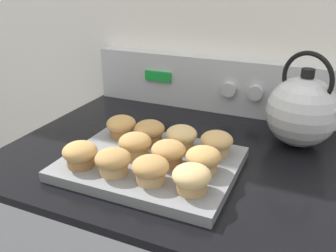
{
  "coord_description": "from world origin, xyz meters",
  "views": [
    {
      "loc": [
        0.3,
        -0.37,
        1.31
      ],
      "look_at": [
        0.02,
        0.26,
        1.01
      ],
      "focal_mm": 38.0,
      "sensor_mm": 36.0,
      "label": 1
    }
  ],
  "objects_px": {
    "muffin_r2_c0": "(121,126)",
    "muffin_r2_c3": "(217,142)",
    "muffin_r0_c1": "(113,161)",
    "muffin_r0_c3": "(192,178)",
    "tea_kettle": "(303,111)",
    "muffin_r2_c1": "(150,131)",
    "muffin_r1_c1": "(135,144)",
    "muffin_r1_c2": "(168,152)",
    "muffin_pan": "(151,164)",
    "muffin_r1_c3": "(203,159)",
    "muffin_r0_c0": "(80,154)",
    "muffin_r0_c2": "(151,169)",
    "muffin_r2_c2": "(181,136)"
  },
  "relations": [
    {
      "from": "tea_kettle",
      "to": "muffin_r0_c3",
      "type": "bearing_deg",
      "value": -115.42
    },
    {
      "from": "muffin_r0_c1",
      "to": "muffin_r2_c2",
      "type": "distance_m",
      "value": 0.18
    },
    {
      "from": "muffin_r2_c0",
      "to": "muffin_r2_c3",
      "type": "xyz_separation_m",
      "value": [
        0.24,
        0.0,
        0.0
      ]
    },
    {
      "from": "muffin_pan",
      "to": "muffin_r2_c2",
      "type": "relative_size",
      "value": 5.05
    },
    {
      "from": "muffin_r0_c1",
      "to": "tea_kettle",
      "type": "distance_m",
      "value": 0.47
    },
    {
      "from": "muffin_r0_c0",
      "to": "muffin_r1_c3",
      "type": "height_order",
      "value": "same"
    },
    {
      "from": "muffin_pan",
      "to": "muffin_r1_c3",
      "type": "relative_size",
      "value": 5.05
    },
    {
      "from": "muffin_r0_c2",
      "to": "muffin_r2_c1",
      "type": "bearing_deg",
      "value": 117.17
    },
    {
      "from": "muffin_r2_c0",
      "to": "muffin_r2_c2",
      "type": "distance_m",
      "value": 0.16
    },
    {
      "from": "muffin_r1_c2",
      "to": "tea_kettle",
      "type": "height_order",
      "value": "tea_kettle"
    },
    {
      "from": "muffin_r1_c1",
      "to": "muffin_r2_c3",
      "type": "distance_m",
      "value": 0.18
    },
    {
      "from": "muffin_r1_c2",
      "to": "tea_kettle",
      "type": "xyz_separation_m",
      "value": [
        0.24,
        0.26,
        0.04
      ]
    },
    {
      "from": "muffin_r0_c0",
      "to": "muffin_r0_c3",
      "type": "height_order",
      "value": "same"
    },
    {
      "from": "muffin_r2_c1",
      "to": "muffin_r1_c1",
      "type": "bearing_deg",
      "value": -87.33
    },
    {
      "from": "muffin_r1_c3",
      "to": "muffin_r0_c1",
      "type": "bearing_deg",
      "value": -153.45
    },
    {
      "from": "muffin_r2_c1",
      "to": "muffin_r2_c2",
      "type": "height_order",
      "value": "same"
    },
    {
      "from": "muffin_pan",
      "to": "muffin_r1_c3",
      "type": "xyz_separation_m",
      "value": [
        0.12,
        -0.0,
        0.04
      ]
    },
    {
      "from": "muffin_pan",
      "to": "muffin_r1_c1",
      "type": "distance_m",
      "value": 0.05
    },
    {
      "from": "muffin_r0_c2",
      "to": "muffin_r2_c0",
      "type": "height_order",
      "value": "same"
    },
    {
      "from": "muffin_r2_c0",
      "to": "muffin_r2_c1",
      "type": "bearing_deg",
      "value": 0.39
    },
    {
      "from": "tea_kettle",
      "to": "muffin_r0_c0",
      "type": "bearing_deg",
      "value": -140.0
    },
    {
      "from": "muffin_r0_c3",
      "to": "muffin_r2_c0",
      "type": "relative_size",
      "value": 1.0
    },
    {
      "from": "muffin_r0_c0",
      "to": "muffin_r0_c1",
      "type": "relative_size",
      "value": 1.0
    },
    {
      "from": "muffin_r1_c1",
      "to": "muffin_r2_c2",
      "type": "xyz_separation_m",
      "value": [
        0.08,
        0.08,
        0.0
      ]
    },
    {
      "from": "muffin_r1_c2",
      "to": "muffin_r1_c3",
      "type": "bearing_deg",
      "value": 1.26
    },
    {
      "from": "muffin_r2_c0",
      "to": "muffin_r2_c3",
      "type": "relative_size",
      "value": 1.0
    },
    {
      "from": "muffin_r0_c3",
      "to": "muffin_r2_c3",
      "type": "relative_size",
      "value": 1.0
    },
    {
      "from": "muffin_r2_c0",
      "to": "muffin_r2_c3",
      "type": "height_order",
      "value": "same"
    },
    {
      "from": "muffin_r0_c1",
      "to": "muffin_r2_c0",
      "type": "xyz_separation_m",
      "value": [
        -0.08,
        0.16,
        0.0
      ]
    },
    {
      "from": "muffin_r0_c3",
      "to": "tea_kettle",
      "type": "relative_size",
      "value": 0.31
    },
    {
      "from": "muffin_r1_c2",
      "to": "tea_kettle",
      "type": "distance_m",
      "value": 0.35
    },
    {
      "from": "muffin_r0_c0",
      "to": "muffin_r2_c0",
      "type": "height_order",
      "value": "same"
    },
    {
      "from": "muffin_r2_c3",
      "to": "muffin_r1_c3",
      "type": "bearing_deg",
      "value": -91.27
    },
    {
      "from": "muffin_r1_c3",
      "to": "muffin_r2_c3",
      "type": "bearing_deg",
      "value": 88.73
    },
    {
      "from": "muffin_r0_c1",
      "to": "muffin_r1_c3",
      "type": "distance_m",
      "value": 0.18
    },
    {
      "from": "muffin_pan",
      "to": "muffin_r1_c2",
      "type": "distance_m",
      "value": 0.06
    },
    {
      "from": "muffin_r1_c3",
      "to": "muffin_r2_c3",
      "type": "xyz_separation_m",
      "value": [
        0.0,
        0.08,
        0.0
      ]
    },
    {
      "from": "muffin_r2_c0",
      "to": "tea_kettle",
      "type": "relative_size",
      "value": 0.31
    },
    {
      "from": "muffin_r1_c3",
      "to": "muffin_r2_c3",
      "type": "height_order",
      "value": "same"
    },
    {
      "from": "muffin_r0_c2",
      "to": "muffin_r0_c1",
      "type": "bearing_deg",
      "value": -178.52
    },
    {
      "from": "muffin_r0_c3",
      "to": "muffin_r2_c2",
      "type": "height_order",
      "value": "same"
    },
    {
      "from": "muffin_r1_c1",
      "to": "muffin_r2_c3",
      "type": "xyz_separation_m",
      "value": [
        0.16,
        0.08,
        0.0
      ]
    },
    {
      "from": "muffin_r2_c1",
      "to": "muffin_r0_c0",
      "type": "bearing_deg",
      "value": -115.96
    },
    {
      "from": "muffin_r2_c3",
      "to": "muffin_r0_c1",
      "type": "bearing_deg",
      "value": -134.62
    },
    {
      "from": "muffin_pan",
      "to": "muffin_r2_c2",
      "type": "bearing_deg",
      "value": 64.99
    },
    {
      "from": "muffin_r2_c2",
      "to": "muffin_pan",
      "type": "bearing_deg",
      "value": -115.01
    },
    {
      "from": "muffin_r1_c2",
      "to": "muffin_r2_c1",
      "type": "height_order",
      "value": "same"
    },
    {
      "from": "muffin_r1_c2",
      "to": "muffin_r1_c1",
      "type": "bearing_deg",
      "value": 176.29
    },
    {
      "from": "muffin_r0_c2",
      "to": "muffin_r1_c3",
      "type": "distance_m",
      "value": 0.11
    },
    {
      "from": "muffin_r2_c1",
      "to": "muffin_r2_c3",
      "type": "xyz_separation_m",
      "value": [
        0.16,
        0.0,
        0.0
      ]
    }
  ]
}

